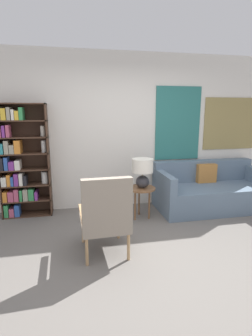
{
  "coord_description": "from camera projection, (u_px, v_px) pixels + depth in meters",
  "views": [
    {
      "loc": [
        -0.84,
        -2.56,
        1.71
      ],
      "look_at": [
        -0.09,
        1.08,
        0.9
      ],
      "focal_mm": 28.0,
      "sensor_mm": 36.0,
      "label": 1
    }
  ],
  "objects": [
    {
      "name": "table_lamp",
      "position": [
        143.0,
        170.0,
        4.12
      ],
      "size": [
        0.33,
        0.33,
        0.47
      ],
      "color": "#2D2D33",
      "rests_on": "side_table"
    },
    {
      "name": "couch",
      "position": [
        210.0,
        191.0,
        4.7
      ],
      "size": [
        1.9,
        0.92,
        0.81
      ],
      "color": "slate",
      "rests_on": "ground_plane"
    },
    {
      "name": "bookshelf",
      "position": [
        20.0,
        163.0,
        4.22
      ],
      "size": [
        0.78,
        0.3,
        1.83
      ],
      "color": "#422B1E",
      "rests_on": "ground_plane"
    },
    {
      "name": "ground_plane",
      "position": [
        153.0,
        265.0,
        2.98
      ],
      "size": [
        14.0,
        14.0,
        0.0
      ],
      "primitive_type": "plane",
      "color": "#66605B"
    },
    {
      "name": "side_table",
      "position": [
        141.0,
        192.0,
        4.2
      ],
      "size": [
        0.45,
        0.45,
        0.51
      ],
      "color": "brown",
      "rests_on": "ground_plane"
    },
    {
      "name": "armchair",
      "position": [
        106.0,
        214.0,
        3.04
      ],
      "size": [
        0.59,
        0.66,
        1.0
      ],
      "color": "tan",
      "rests_on": "ground_plane"
    },
    {
      "name": "wall_back",
      "position": [
        124.0,
        132.0,
        4.64
      ],
      "size": [
        6.4,
        0.08,
        2.7
      ],
      "color": "silver",
      "rests_on": "ground_plane"
    }
  ]
}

